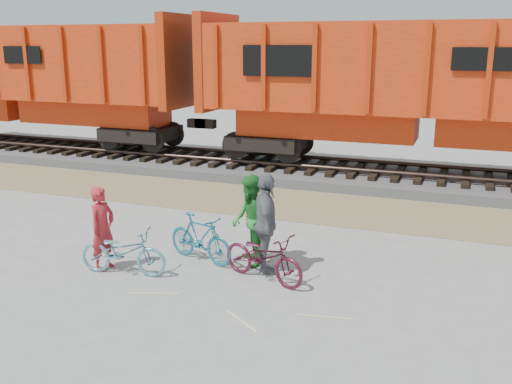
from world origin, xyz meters
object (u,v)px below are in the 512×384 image
bicycle_maroon (263,257)px  hopper_car_left (25,76)px  bicycle_blue (123,252)px  person_solo (102,229)px  hopper_car_center (430,86)px  bicycle_teal (200,238)px  person_woman (266,224)px  person_man (251,221)px

bicycle_maroon → hopper_car_left: bearing=75.0°
bicycle_blue → person_solo: 0.63m
hopper_car_center → bicycle_teal: bearing=-113.9°
bicycle_teal → bicycle_maroon: 1.58m
bicycle_teal → person_woman: bearing=-75.6°
person_woman → bicycle_maroon: bearing=170.5°
person_solo → bicycle_maroon: bearing=-74.7°
bicycle_maroon → person_woman: 0.65m
bicycle_maroon → bicycle_blue: bearing=122.8°
bicycle_teal → person_man: bearing=-61.8°
bicycle_blue → person_woman: (2.47, 1.05, 0.51)m
hopper_car_left → bicycle_teal: (11.40, -8.11, -2.52)m
bicycle_teal → person_woman: 1.49m
bicycle_blue → person_solo: person_solo is taller
hopper_car_center → bicycle_teal: size_ratio=8.71×
person_man → bicycle_blue: bearing=-91.6°
bicycle_blue → bicycle_maroon: bearing=-84.1°
hopper_car_center → bicycle_blue: (-4.66, -9.22, -2.56)m
bicycle_blue → bicycle_teal: bearing=-52.0°
bicycle_blue → person_man: (2.06, 1.32, 0.45)m
hopper_car_center → person_woman: 8.70m
bicycle_teal → bicycle_maroon: size_ratio=0.91×
hopper_car_center → person_man: bearing=-108.2°
hopper_car_left → hopper_car_center: bearing=0.0°
hopper_car_left → bicycle_maroon: (12.91, -8.57, -2.54)m
hopper_car_left → person_woman: size_ratio=7.30×
person_man → person_woman: bearing=23.3°
hopper_car_left → person_solo: hopper_car_left is taller
bicycle_maroon → person_woman: size_ratio=0.92×
bicycle_teal → hopper_car_left: bearing=71.4°
bicycle_teal → person_solo: (-1.56, -1.02, 0.33)m
person_solo → person_woman: bearing=-67.1°
hopper_car_left → person_man: hopper_car_left is taller
bicycle_teal → person_woman: size_ratio=0.84×
hopper_car_left → bicycle_maroon: 15.70m
bicycle_blue → person_solo: bearing=70.3°
hopper_car_left → bicycle_blue: bearing=-41.7°
bicycle_blue → bicycle_teal: 1.54m
bicycle_blue → person_woman: person_woman is taller
bicycle_teal → hopper_car_center: bearing=-7.1°
person_man → person_woman: (0.41, -0.26, 0.06)m
bicycle_maroon → person_woman: bearing=32.6°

